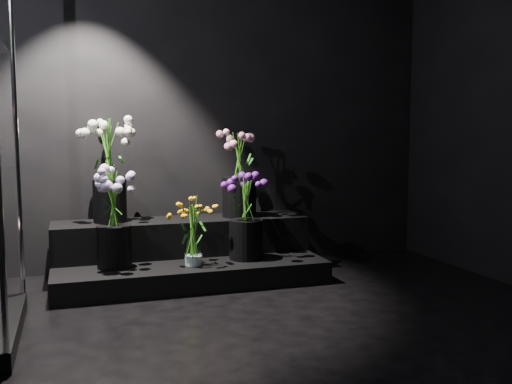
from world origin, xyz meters
name	(u,v)px	position (x,y,z in m)	size (l,w,h in m)	color
floor	(289,348)	(0.00, 0.00, 0.00)	(4.00, 4.00, 0.00)	black
wall_back	(202,98)	(0.00, 2.00, 1.40)	(4.00, 4.00, 0.00)	black
display_riser	(186,254)	(-0.23, 1.61, 0.18)	(1.98, 0.88, 0.44)	black
bouquet_orange_bells	(193,230)	(-0.23, 1.29, 0.42)	(0.29, 0.29, 0.50)	white
bouquet_lilac	(113,211)	(-0.78, 1.40, 0.57)	(0.44, 0.44, 0.70)	black
bouquet_purple	(246,212)	(0.19, 1.37, 0.53)	(0.39, 0.39, 0.65)	black
bouquet_cream_roses	(109,164)	(-0.78, 1.74, 0.88)	(0.40, 0.40, 0.78)	black
bouquet_pink_roses	(239,168)	(0.24, 1.71, 0.84)	(0.49, 0.49, 0.71)	black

